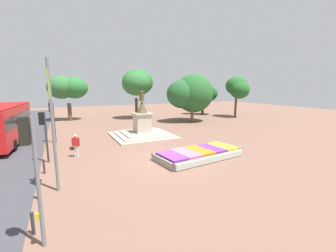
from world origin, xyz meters
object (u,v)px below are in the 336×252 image
Objects in this scene: traffic_light_near_crossing at (32,161)px; pedestrian_with_handbag at (76,144)px; traffic_light_far_corner at (52,115)px; kerb_bollard_mid_b at (44,166)px; kerb_bollard_south at (33,223)px; city_bus at (3,122)px; flower_planter at (199,154)px; statue_monument at (142,128)px; kerb_bollard_mid_a at (38,188)px; banner_pole at (52,121)px; traffic_light_mid_block at (44,128)px.

traffic_light_near_crossing reaches higher than pedestrian_with_handbag.
kerb_bollard_mid_b is (-0.43, -7.68, -1.99)m from traffic_light_far_corner.
pedestrian_with_handbag is 1.95× the size of kerb_bollard_south.
traffic_light_near_crossing is at bearing -100.20° from pedestrian_with_handbag.
city_bus is at bearing 129.39° from pedestrian_with_handbag.
flower_planter is 1.10× the size of statue_monument.
traffic_light_far_corner reaches higher than kerb_bollard_mid_b.
kerb_bollard_mid_a is 3.27m from kerb_bollard_mid_b.
pedestrian_with_handbag is (1.15, 5.19, -2.45)m from banner_pole.
traffic_light_near_crossing is (-9.34, -5.28, 2.51)m from flower_planter.
kerb_bollard_mid_a is at bearing -169.13° from flower_planter.
banner_pole is (0.28, -10.38, 0.92)m from traffic_light_far_corner.
traffic_light_near_crossing is 4.86× the size of kerb_bollard_south.
traffic_light_mid_block is 5.67m from kerb_bollard_mid_a.
traffic_light_near_crossing is 4.08m from banner_pole.
kerb_bollard_south is 0.96× the size of kerb_bollard_mid_b.
kerb_bollard_mid_b is at bearing 89.54° from kerb_bollard_south.
kerb_bollard_mid_a is (-1.91, -5.76, -0.40)m from pedestrian_with_handbag.
flower_planter is 9.77m from kerb_bollard_mid_a.
traffic_light_far_corner reaches higher than city_bus.
flower_planter is at bearing -81.46° from statue_monument.
traffic_light_far_corner reaches higher than kerb_bollard_south.
kerb_bollard_mid_a is at bearing -90.91° from kerb_bollard_mid_b.
city_bus is at bearing 163.70° from traffic_light_far_corner.
statue_monument reaches higher than city_bus.
traffic_light_mid_block is 5.58m from traffic_light_far_corner.
traffic_light_far_corner reaches higher than pedestrian_with_handbag.
traffic_light_near_crossing is 9.53m from pedestrian_with_handbag.
city_bus is 15.12m from kerb_bollard_south.
kerb_bollard_mid_b reaches higher than flower_planter.
flower_planter is at bearing 25.10° from kerb_bollard_south.
kerb_bollard_south is at bearing -89.89° from kerb_bollard_mid_a.
kerb_bollard_mid_a is (-0.48, -10.95, -1.93)m from traffic_light_far_corner.
kerb_bollard_mid_a reaches higher than flower_planter.
statue_monument is 9.62m from traffic_light_mid_block.
kerb_bollard_south is 5.92m from kerb_bollard_mid_b.
traffic_light_mid_block is 3.78× the size of kerb_bollard_mid_b.
kerb_bollard_mid_a is at bearing -108.36° from pedestrian_with_handbag.
pedestrian_with_handbag is at bearing -50.61° from city_bus.
traffic_light_mid_block is 0.34× the size of city_bus.
statue_monument reaches higher than pedestrian_with_handbag.
traffic_light_far_corner is 0.37× the size of city_bus.
traffic_light_near_crossing reaches higher than flower_planter.
flower_planter is 11.01m from traffic_light_near_crossing.
traffic_light_far_corner is 4.06× the size of kerb_bollard_mid_b.
banner_pole reaches higher than kerb_bollard_mid_b.
statue_monument is at bearing 51.39° from banner_pole.
traffic_light_far_corner is at bearing 87.98° from kerb_bollard_south.
traffic_light_near_crossing is 0.66× the size of banner_pole.
kerb_bollard_south is (-0.08, -8.04, -1.84)m from traffic_light_mid_block.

